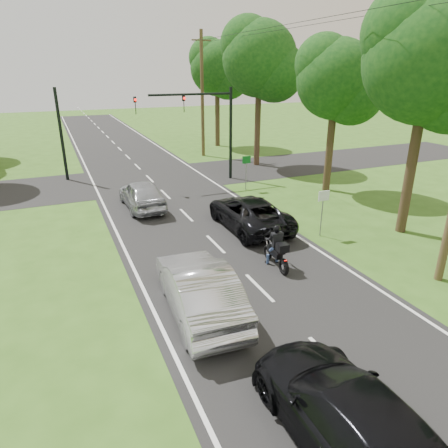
{
  "coord_description": "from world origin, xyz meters",
  "views": [
    {
      "loc": [
        -5.88,
        -10.57,
        7.04
      ],
      "look_at": [
        -0.03,
        3.0,
        1.3
      ],
      "focal_mm": 32.0,
      "sensor_mm": 36.0,
      "label": 1
    }
  ],
  "objects_px": {
    "motorcycle_rider": "(277,251)",
    "sign_green": "(246,165)",
    "silver_suv": "(142,194)",
    "dark_suv": "(249,212)",
    "sign_white": "(323,202)",
    "utility_pole_far": "(202,95)",
    "silver_sedan": "(199,288)",
    "traffic_signal": "(204,118)",
    "dark_car_behind": "(352,420)"
  },
  "relations": [
    {
      "from": "sign_white",
      "to": "sign_green",
      "type": "bearing_deg",
      "value": 88.57
    },
    {
      "from": "silver_sedan",
      "to": "traffic_signal",
      "type": "distance_m",
      "value": 16.0
    },
    {
      "from": "utility_pole_far",
      "to": "silver_suv",
      "type": "bearing_deg",
      "value": -123.8
    },
    {
      "from": "silver_sedan",
      "to": "silver_suv",
      "type": "distance_m",
      "value": 10.62
    },
    {
      "from": "sign_green",
      "to": "silver_sedan",
      "type": "bearing_deg",
      "value": -122.31
    },
    {
      "from": "traffic_signal",
      "to": "utility_pole_far",
      "type": "distance_m",
      "value": 8.55
    },
    {
      "from": "sign_white",
      "to": "sign_green",
      "type": "height_order",
      "value": "same"
    },
    {
      "from": "silver_sedan",
      "to": "sign_green",
      "type": "distance_m",
      "value": 13.69
    },
    {
      "from": "silver_sedan",
      "to": "utility_pole_far",
      "type": "bearing_deg",
      "value": -106.87
    },
    {
      "from": "motorcycle_rider",
      "to": "dark_suv",
      "type": "height_order",
      "value": "motorcycle_rider"
    },
    {
      "from": "dark_car_behind",
      "to": "utility_pole_far",
      "type": "height_order",
      "value": "utility_pole_far"
    },
    {
      "from": "utility_pole_far",
      "to": "traffic_signal",
      "type": "bearing_deg",
      "value": -109.68
    },
    {
      "from": "silver_sedan",
      "to": "utility_pole_far",
      "type": "xyz_separation_m",
      "value": [
        8.6,
        22.57,
        4.24
      ]
    },
    {
      "from": "motorcycle_rider",
      "to": "traffic_signal",
      "type": "xyz_separation_m",
      "value": [
        2.01,
        12.87,
        3.47
      ]
    },
    {
      "from": "dark_suv",
      "to": "traffic_signal",
      "type": "height_order",
      "value": "traffic_signal"
    },
    {
      "from": "utility_pole_far",
      "to": "motorcycle_rider",
      "type": "bearing_deg",
      "value": -103.15
    },
    {
      "from": "motorcycle_rider",
      "to": "sign_green",
      "type": "relative_size",
      "value": 0.93
    },
    {
      "from": "silver_sedan",
      "to": "traffic_signal",
      "type": "relative_size",
      "value": 0.79
    },
    {
      "from": "motorcycle_rider",
      "to": "silver_suv",
      "type": "height_order",
      "value": "motorcycle_rider"
    },
    {
      "from": "motorcycle_rider",
      "to": "dark_suv",
      "type": "xyz_separation_m",
      "value": [
        0.87,
        4.08,
        0.08
      ]
    },
    {
      "from": "motorcycle_rider",
      "to": "traffic_signal",
      "type": "bearing_deg",
      "value": 84.89
    },
    {
      "from": "silver_suv",
      "to": "traffic_signal",
      "type": "height_order",
      "value": "traffic_signal"
    },
    {
      "from": "utility_pole_far",
      "to": "dark_car_behind",
      "type": "bearing_deg",
      "value": -104.98
    },
    {
      "from": "utility_pole_far",
      "to": "sign_green",
      "type": "distance_m",
      "value": 11.63
    },
    {
      "from": "motorcycle_rider",
      "to": "silver_sedan",
      "type": "xyz_separation_m",
      "value": [
        -3.73,
        -1.7,
        0.17
      ]
    },
    {
      "from": "dark_suv",
      "to": "sign_green",
      "type": "height_order",
      "value": "sign_green"
    },
    {
      "from": "motorcycle_rider",
      "to": "dark_suv",
      "type": "distance_m",
      "value": 4.17
    },
    {
      "from": "silver_sedan",
      "to": "sign_white",
      "type": "relative_size",
      "value": 2.37
    },
    {
      "from": "motorcycle_rider",
      "to": "utility_pole_far",
      "type": "bearing_deg",
      "value": 80.63
    },
    {
      "from": "motorcycle_rider",
      "to": "silver_suv",
      "type": "distance_m",
      "value": 9.44
    },
    {
      "from": "motorcycle_rider",
      "to": "sign_white",
      "type": "xyz_separation_m",
      "value": [
        3.38,
        1.85,
        0.93
      ]
    },
    {
      "from": "dark_suv",
      "to": "sign_green",
      "type": "bearing_deg",
      "value": -115.16
    },
    {
      "from": "dark_car_behind",
      "to": "utility_pole_far",
      "type": "relative_size",
      "value": 0.53
    },
    {
      "from": "silver_sedan",
      "to": "utility_pole_far",
      "type": "relative_size",
      "value": 0.5
    },
    {
      "from": "utility_pole_far",
      "to": "sign_green",
      "type": "relative_size",
      "value": 4.71
    },
    {
      "from": "sign_white",
      "to": "silver_sedan",
      "type": "bearing_deg",
      "value": -153.45
    },
    {
      "from": "dark_suv",
      "to": "silver_sedan",
      "type": "height_order",
      "value": "silver_sedan"
    },
    {
      "from": "dark_suv",
      "to": "sign_white",
      "type": "relative_size",
      "value": 2.5
    },
    {
      "from": "motorcycle_rider",
      "to": "traffic_signal",
      "type": "height_order",
      "value": "traffic_signal"
    },
    {
      "from": "silver_suv",
      "to": "utility_pole_far",
      "type": "distance_m",
      "value": 15.03
    },
    {
      "from": "dark_suv",
      "to": "traffic_signal",
      "type": "relative_size",
      "value": 0.83
    },
    {
      "from": "dark_suv",
      "to": "utility_pole_far",
      "type": "relative_size",
      "value": 0.53
    },
    {
      "from": "dark_suv",
      "to": "silver_suv",
      "type": "bearing_deg",
      "value": -50.32
    },
    {
      "from": "dark_suv",
      "to": "dark_car_behind",
      "type": "bearing_deg",
      "value": 72.71
    },
    {
      "from": "dark_suv",
      "to": "dark_car_behind",
      "type": "height_order",
      "value": "dark_car_behind"
    },
    {
      "from": "dark_car_behind",
      "to": "traffic_signal",
      "type": "xyz_separation_m",
      "value": [
        4.7,
        20.24,
        3.35
      ]
    },
    {
      "from": "dark_suv",
      "to": "dark_car_behind",
      "type": "xyz_separation_m",
      "value": [
        -3.55,
        -11.46,
        0.03
      ]
    },
    {
      "from": "traffic_signal",
      "to": "sign_green",
      "type": "distance_m",
      "value": 4.24
    },
    {
      "from": "silver_suv",
      "to": "motorcycle_rider",
      "type": "bearing_deg",
      "value": 108.0
    },
    {
      "from": "dark_suv",
      "to": "silver_sedan",
      "type": "distance_m",
      "value": 7.38
    }
  ]
}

